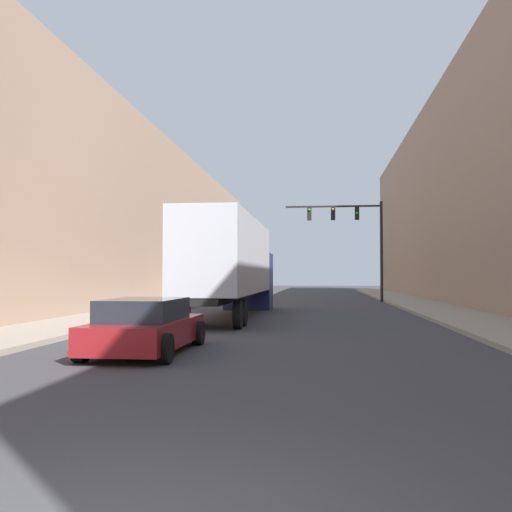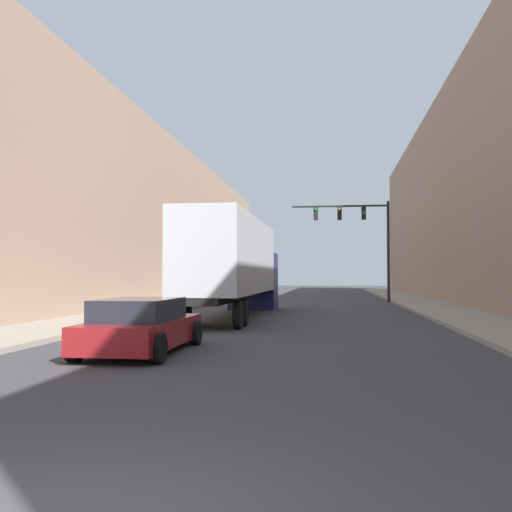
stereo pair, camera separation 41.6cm
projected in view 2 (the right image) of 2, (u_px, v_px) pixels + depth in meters
name	position (u px, v px, depth m)	size (l,w,h in m)	color
sidewalk_right	(432.00, 306.00, 32.47)	(3.25, 80.00, 0.15)	gray
sidewalk_left	(179.00, 305.00, 34.45)	(3.25, 80.00, 0.15)	gray
building_left	(107.00, 213.00, 35.26)	(6.00, 80.00, 11.40)	#997A66
semi_truck	(235.00, 263.00, 25.32)	(2.47, 13.94, 4.20)	#B2B7C1
sedan_car	(141.00, 326.00, 13.60)	(2.07, 4.56, 1.29)	maroon
traffic_signal_gantry	(363.00, 230.00, 39.54)	(6.74, 0.35, 6.98)	black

